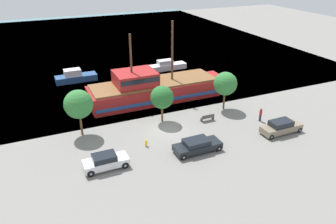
# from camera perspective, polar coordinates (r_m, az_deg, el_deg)

# --- Properties ---
(ground_plane) EXTENTS (160.00, 160.00, 0.00)m
(ground_plane) POSITION_cam_1_polar(r_m,az_deg,el_deg) (37.88, -0.14, -3.10)
(ground_plane) COLOR gray
(water_surface) EXTENTS (80.00, 80.00, 0.00)m
(water_surface) POSITION_cam_1_polar(r_m,az_deg,el_deg) (77.77, -13.49, 11.46)
(water_surface) COLOR slate
(water_surface) RESTS_ON ground
(pirate_ship) EXTENTS (19.27, 5.54, 10.57)m
(pirate_ship) POSITION_cam_1_polar(r_m,az_deg,el_deg) (45.30, -2.70, 4.10)
(pirate_ship) COLOR #A31E1E
(pirate_ship) RESTS_ON water_surface
(moored_boat_dockside) EXTENTS (6.55, 1.83, 1.74)m
(moored_boat_dockside) POSITION_cam_1_polar(r_m,az_deg,el_deg) (57.97, -0.15, 8.05)
(moored_boat_dockside) COLOR silver
(moored_boat_dockside) RESTS_ON water_surface
(moored_boat_outer) EXTENTS (6.39, 2.12, 2.02)m
(moored_boat_outer) POSITION_cam_1_polar(r_m,az_deg,el_deg) (54.30, -15.84, 5.92)
(moored_boat_outer) COLOR navy
(moored_boat_outer) RESTS_ON water_surface
(parked_car_curb_front) EXTENTS (4.95, 1.97, 1.39)m
(parked_car_curb_front) POSITION_cam_1_polar(r_m,az_deg,el_deg) (33.69, 5.11, -5.81)
(parked_car_curb_front) COLOR black
(parked_car_curb_front) RESTS_ON ground_plane
(parked_car_curb_mid) EXTENTS (4.84, 1.77, 1.54)m
(parked_car_curb_mid) POSITION_cam_1_polar(r_m,az_deg,el_deg) (39.04, 19.10, -2.47)
(parked_car_curb_mid) COLOR #7F705B
(parked_car_curb_mid) RESTS_ON ground_plane
(parked_car_curb_rear) EXTENTS (4.20, 1.78, 1.49)m
(parked_car_curb_rear) POSITION_cam_1_polar(r_m,az_deg,el_deg) (31.62, -10.82, -8.45)
(parked_car_curb_rear) COLOR white
(parked_car_curb_rear) RESTS_ON ground_plane
(fire_hydrant) EXTENTS (0.42, 0.25, 0.76)m
(fire_hydrant) POSITION_cam_1_polar(r_m,az_deg,el_deg) (34.63, -3.83, -5.37)
(fire_hydrant) COLOR yellow
(fire_hydrant) RESTS_ON ground_plane
(bench_promenade_east) EXTENTS (1.70, 0.45, 0.85)m
(bench_promenade_east) POSITION_cam_1_polar(r_m,az_deg,el_deg) (39.97, 6.90, -0.96)
(bench_promenade_east) COLOR #4C4742
(bench_promenade_east) RESTS_ON ground_plane
(pedestrian_walking_near) EXTENTS (0.32, 0.32, 1.70)m
(pedestrian_walking_near) POSITION_cam_1_polar(r_m,az_deg,el_deg) (41.01, 15.81, -0.43)
(pedestrian_walking_near) COLOR #232838
(pedestrian_walking_near) RESTS_ON ground_plane
(tree_row_east) EXTENTS (3.16, 3.16, 5.32)m
(tree_row_east) POSITION_cam_1_polar(r_m,az_deg,el_deg) (36.51, -15.32, 1.30)
(tree_row_east) COLOR brown
(tree_row_east) RESTS_ON ground_plane
(tree_row_mideast) EXTENTS (2.75, 2.75, 4.54)m
(tree_row_mideast) POSITION_cam_1_polar(r_m,az_deg,el_deg) (38.43, -1.05, 2.58)
(tree_row_mideast) COLOR brown
(tree_row_mideast) RESTS_ON ground_plane
(tree_row_midwest) EXTENTS (2.99, 2.99, 5.01)m
(tree_row_midwest) POSITION_cam_1_polar(r_m,az_deg,el_deg) (42.22, 9.95, 4.87)
(tree_row_midwest) COLOR brown
(tree_row_midwest) RESTS_ON ground_plane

